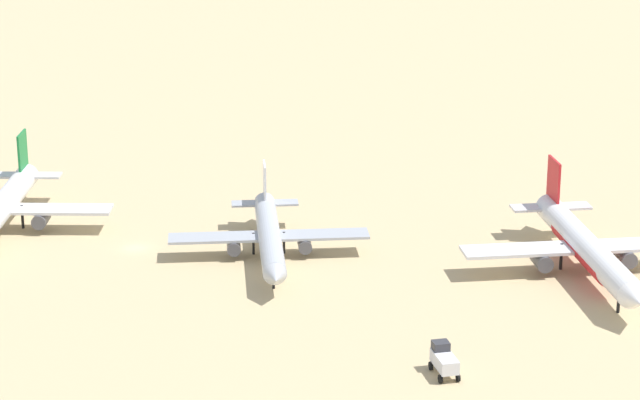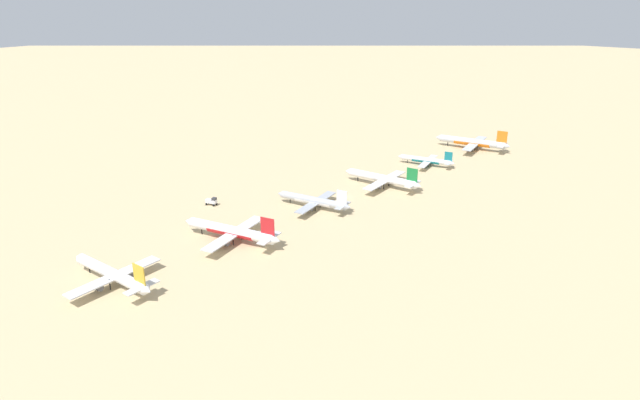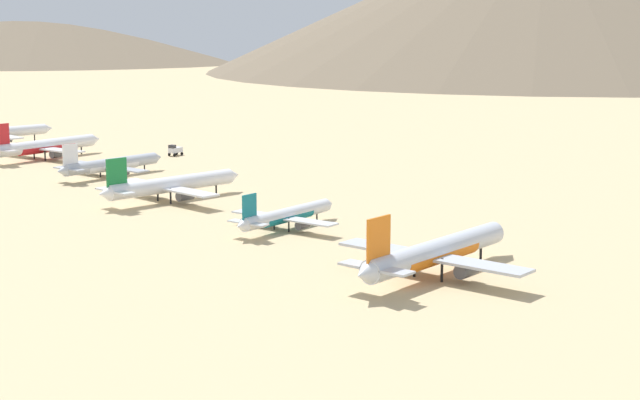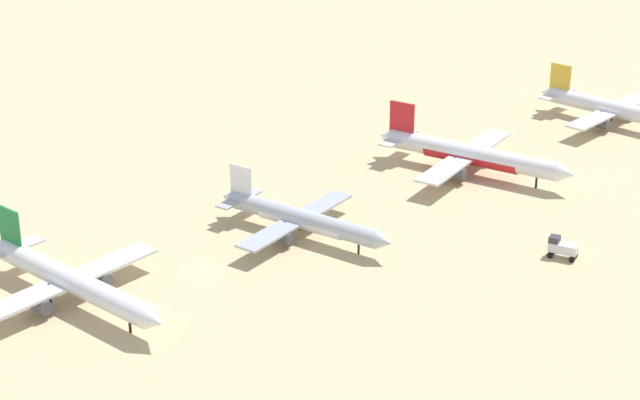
# 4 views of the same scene
# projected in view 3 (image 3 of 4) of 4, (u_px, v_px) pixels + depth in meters

# --- Properties ---
(ground_plane) EXTENTS (1800.00, 1800.00, 0.00)m
(ground_plane) POSITION_uv_depth(u_px,v_px,m) (142.00, 187.00, 277.27)
(ground_plane) COLOR tan
(parked_jet_0) EXTENTS (47.75, 38.97, 13.78)m
(parked_jet_0) POSITION_uv_depth(u_px,v_px,m) (436.00, 252.00, 180.87)
(parked_jet_0) COLOR silver
(parked_jet_0) RESTS_ON ground
(parked_jet_1) EXTENTS (33.71, 27.59, 9.76)m
(parked_jet_1) POSITION_uv_depth(u_px,v_px,m) (286.00, 215.00, 221.49)
(parked_jet_1) COLOR silver
(parked_jet_1) RESTS_ON ground
(parked_jet_2) EXTENTS (44.28, 35.93, 12.77)m
(parked_jet_2) POSITION_uv_depth(u_px,v_px,m) (171.00, 185.00, 255.47)
(parked_jet_2) COLOR white
(parked_jet_2) RESTS_ON ground
(parked_jet_3) EXTENTS (38.92, 31.78, 11.24)m
(parked_jet_3) POSITION_uv_depth(u_px,v_px,m) (111.00, 165.00, 294.60)
(parked_jet_3) COLOR #B2B7C1
(parked_jet_3) RESTS_ON ground
(parked_jet_4) EXTENTS (45.69, 37.41, 13.24)m
(parked_jet_4) POSITION_uv_depth(u_px,v_px,m) (45.00, 146.00, 332.07)
(parked_jet_4) COLOR white
(parked_jet_4) RESTS_ON ground
(service_truck) EXTENTS (5.64, 3.96, 3.90)m
(service_truck) POSITION_uv_depth(u_px,v_px,m) (175.00, 150.00, 340.77)
(service_truck) COLOR silver
(service_truck) RESTS_ON ground
(desert_hill_1) EXTENTS (535.98, 535.98, 89.99)m
(desert_hill_1) POSITION_uv_depth(u_px,v_px,m) (54.00, 19.00, 1135.90)
(desert_hill_1) COLOR #70604C
(desert_hill_1) RESTS_ON ground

